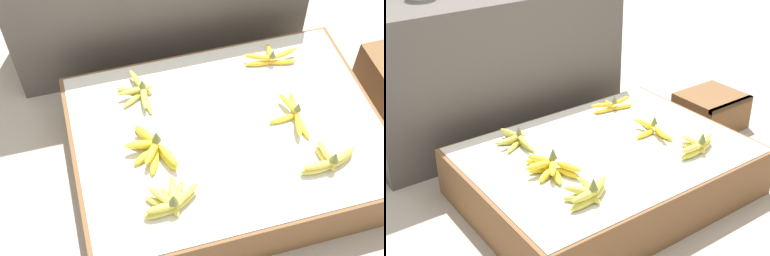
# 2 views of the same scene
# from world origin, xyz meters

# --- Properties ---
(ground_plane) EXTENTS (10.00, 10.00, 0.00)m
(ground_plane) POSITION_xyz_m (0.00, 0.00, 0.00)
(ground_plane) COLOR #A89E8E
(display_platform) EXTENTS (1.16, 0.86, 0.22)m
(display_platform) POSITION_xyz_m (0.00, 0.00, 0.11)
(display_platform) COLOR brown
(display_platform) RESTS_ON ground_plane
(back_vendor_table) EXTENTS (1.30, 0.42, 0.74)m
(back_vendor_table) POSITION_xyz_m (-0.10, 0.77, 0.37)
(back_vendor_table) COLOR #4C4742
(back_vendor_table) RESTS_ON ground_plane
(wooden_crate) EXTENTS (0.32, 0.28, 0.19)m
(wooden_crate) POSITION_xyz_m (0.87, 0.17, 0.09)
(wooden_crate) COLOR brown
(wooden_crate) RESTS_ON ground_plane
(banana_bunch_front_left) EXTENTS (0.21, 0.15, 0.10)m
(banana_bunch_front_left) POSITION_xyz_m (-0.28, -0.25, 0.25)
(banana_bunch_front_left) COLOR gold
(banana_bunch_front_left) RESTS_ON display_platform
(banana_bunch_front_midleft) EXTENTS (0.22, 0.12, 0.10)m
(banana_bunch_front_midleft) POSITION_xyz_m (0.29, -0.24, 0.25)
(banana_bunch_front_midleft) COLOR #DBCC4C
(banana_bunch_front_midleft) RESTS_ON display_platform
(banana_bunch_middle_left) EXTENTS (0.18, 0.24, 0.10)m
(banana_bunch_middle_left) POSITION_xyz_m (-0.30, -0.03, 0.25)
(banana_bunch_middle_left) COLOR yellow
(banana_bunch_middle_left) RESTS_ON display_platform
(banana_bunch_middle_midleft) EXTENTS (0.14, 0.23, 0.08)m
(banana_bunch_middle_midleft) POSITION_xyz_m (0.25, -0.01, 0.24)
(banana_bunch_middle_midleft) COLOR yellow
(banana_bunch_middle_midleft) RESTS_ON display_platform
(banana_bunch_back_left) EXTENTS (0.14, 0.23, 0.08)m
(banana_bunch_back_left) POSITION_xyz_m (-0.28, 0.25, 0.24)
(banana_bunch_back_left) COLOR gold
(banana_bunch_back_left) RESTS_ON display_platform
(banana_bunch_back_midleft) EXTENTS (0.23, 0.14, 0.08)m
(banana_bunch_back_midleft) POSITION_xyz_m (0.27, 0.29, 0.24)
(banana_bunch_back_midleft) COLOR gold
(banana_bunch_back_midleft) RESTS_ON display_platform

